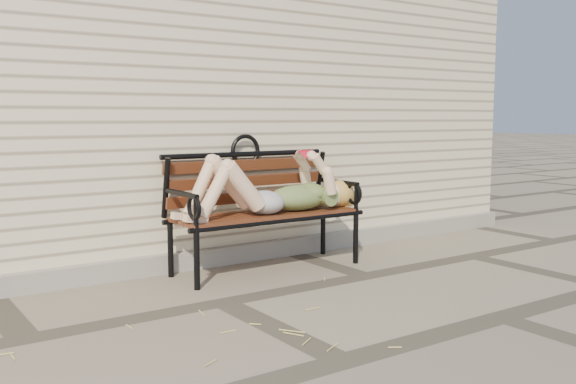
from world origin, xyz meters
TOP-DOWN VIEW (x-y plane):
  - ground at (0.00, 0.00)m, footprint 80.00×80.00m
  - house_wall at (0.00, 3.00)m, footprint 8.00×4.00m
  - foundation_strip at (0.00, 0.97)m, footprint 8.00×0.10m
  - garden_bench at (0.74, 0.71)m, footprint 1.67×0.67m
  - reading_woman at (0.75, 0.58)m, footprint 1.58×0.36m
  - straw_scatter at (-0.45, -0.69)m, footprint 2.49×1.77m

SIDE VIEW (x-z plane):
  - ground at x=0.00m, z-range 0.00..0.00m
  - straw_scatter at x=-0.45m, z-range 0.00..0.01m
  - foundation_strip at x=0.00m, z-range 0.00..0.15m
  - garden_bench at x=0.74m, z-range 0.07..1.15m
  - reading_woman at x=0.75m, z-range 0.40..0.89m
  - house_wall at x=0.00m, z-range 0.00..3.00m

